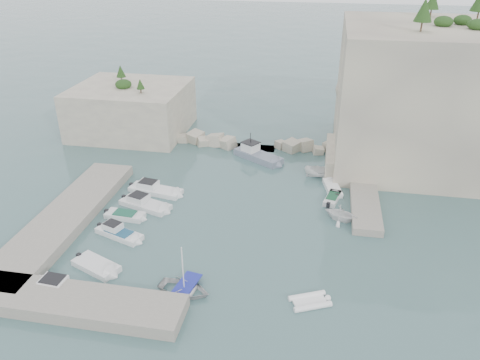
% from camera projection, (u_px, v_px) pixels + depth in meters
% --- Properties ---
extents(ground, '(400.00, 400.00, 0.00)m').
position_uv_depth(ground, '(229.00, 234.00, 46.31)').
color(ground, '#456768').
rests_on(ground, ground).
extents(cliff_east, '(26.00, 22.00, 17.00)m').
position_uv_depth(cliff_east, '(444.00, 96.00, 58.84)').
color(cliff_east, beige).
rests_on(cliff_east, ground).
extents(cliff_terrace, '(8.00, 10.00, 2.50)m').
position_uv_depth(cliff_terrace, '(358.00, 158.00, 59.39)').
color(cliff_terrace, beige).
rests_on(cliff_terrace, ground).
extents(outcrop_west, '(16.00, 14.00, 7.00)m').
position_uv_depth(outcrop_west, '(132.00, 109.00, 69.84)').
color(outcrop_west, beige).
rests_on(outcrop_west, ground).
extents(quay_west, '(5.00, 24.00, 1.10)m').
position_uv_depth(quay_west, '(65.00, 218.00, 47.94)').
color(quay_west, '#9E9689').
rests_on(quay_west, ground).
extents(quay_south, '(18.00, 4.00, 1.10)m').
position_uv_depth(quay_south, '(72.00, 302.00, 36.74)').
color(quay_south, '#9E9689').
rests_on(quay_south, ground).
extents(ledge_east, '(3.00, 16.00, 0.80)m').
position_uv_depth(ledge_east, '(364.00, 195.00, 52.69)').
color(ledge_east, '#9E9689').
rests_on(ledge_east, ground).
extents(breakwater, '(28.00, 3.00, 1.40)m').
position_uv_depth(breakwater, '(254.00, 143.00, 65.41)').
color(breakwater, beige).
rests_on(breakwater, ground).
extents(motorboat_a, '(7.04, 3.15, 1.40)m').
position_uv_depth(motorboat_a, '(156.00, 192.00, 53.97)').
color(motorboat_a, white).
rests_on(motorboat_a, ground).
extents(motorboat_b, '(6.65, 3.89, 1.40)m').
position_uv_depth(motorboat_b, '(146.00, 207.00, 51.04)').
color(motorboat_b, silver).
rests_on(motorboat_b, ground).
extents(motorboat_c, '(4.59, 1.92, 0.70)m').
position_uv_depth(motorboat_c, '(125.00, 218.00, 49.07)').
color(motorboat_c, silver).
rests_on(motorboat_c, ground).
extents(motorboat_d, '(5.72, 3.38, 1.40)m').
position_uv_depth(motorboat_d, '(120.00, 236.00, 45.97)').
color(motorboat_d, white).
rests_on(motorboat_d, ground).
extents(motorboat_e, '(5.22, 3.71, 0.70)m').
position_uv_depth(motorboat_e, '(97.00, 268.00, 41.47)').
color(motorboat_e, silver).
rests_on(motorboat_e, ground).
extents(motorboat_f, '(6.57, 2.33, 1.40)m').
position_uv_depth(motorboat_f, '(65.00, 293.00, 38.59)').
color(motorboat_f, white).
rests_on(motorboat_f, ground).
extents(rowboat, '(4.93, 3.91, 0.92)m').
position_uv_depth(rowboat, '(184.00, 292.00, 38.63)').
color(rowboat, silver).
rests_on(rowboat, ground).
extents(inflatable_dinghy, '(3.80, 2.93, 0.44)m').
position_uv_depth(inflatable_dinghy, '(310.00, 303.00, 37.48)').
color(inflatable_dinghy, white).
rests_on(inflatable_dinghy, ground).
extents(tender_east_a, '(4.35, 4.06, 1.85)m').
position_uv_depth(tender_east_a, '(340.00, 220.00, 48.62)').
color(tender_east_a, white).
rests_on(tender_east_a, ground).
extents(tender_east_b, '(2.17, 4.00, 0.70)m').
position_uv_depth(tender_east_b, '(332.00, 200.00, 52.30)').
color(tender_east_b, silver).
rests_on(tender_east_b, ground).
extents(tender_east_c, '(2.54, 4.89, 0.70)m').
position_uv_depth(tender_east_c, '(332.00, 190.00, 54.52)').
color(tender_east_c, white).
rests_on(tender_east_c, ground).
extents(tender_east_d, '(4.34, 1.99, 1.62)m').
position_uv_depth(tender_east_d, '(321.00, 177.00, 57.54)').
color(tender_east_d, white).
rests_on(tender_east_d, ground).
extents(work_boat, '(7.61, 6.00, 2.20)m').
position_uv_depth(work_boat, '(258.00, 159.00, 62.20)').
color(work_boat, slate).
rests_on(work_boat, ground).
extents(rowboat_mast, '(0.10, 0.10, 4.20)m').
position_uv_depth(rowboat_mast, '(183.00, 267.00, 37.46)').
color(rowboat_mast, white).
rests_on(rowboat_mast, rowboat).
extents(vegetation, '(53.48, 13.88, 13.40)m').
position_uv_depth(vegetation, '(412.00, 15.00, 56.61)').
color(vegetation, '#1E4219').
rests_on(vegetation, ground).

